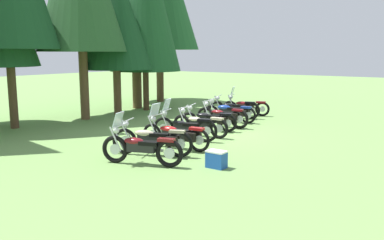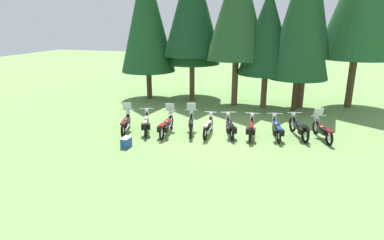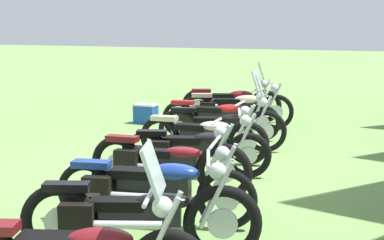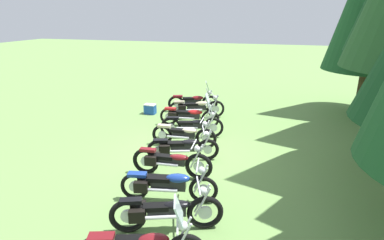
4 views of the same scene
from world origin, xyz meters
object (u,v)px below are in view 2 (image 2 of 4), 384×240
(picnic_cooler, at_px, (126,142))
(motorcycle_5, at_px, (230,127))
(pine_tree_0, at_px, (147,15))
(pine_tree_3, at_px, (238,5))
(motorcycle_7, at_px, (277,128))
(pine_tree_5, at_px, (302,14))
(motorcycle_4, at_px, (208,126))
(pine_tree_1, at_px, (192,12))
(pine_tree_2, at_px, (192,4))
(motorcycle_6, at_px, (251,128))
(motorcycle_8, at_px, (299,128))
(motorcycle_2, at_px, (166,125))
(motorcycle_9, at_px, (322,130))
(motorcycle_3, at_px, (191,124))
(pine_tree_4, at_px, (268,31))
(motorcycle_0, at_px, (126,123))
(motorcycle_1, at_px, (146,123))

(picnic_cooler, bearing_deg, motorcycle_5, 34.50)
(pine_tree_0, height_order, pine_tree_3, pine_tree_3)
(motorcycle_7, relative_size, pine_tree_0, 0.25)
(motorcycle_5, bearing_deg, pine_tree_3, -10.73)
(pine_tree_3, distance_m, pine_tree_5, 3.79)
(motorcycle_4, xyz_separation_m, pine_tree_3, (0.23, 6.24, 5.79))
(pine_tree_1, height_order, pine_tree_2, pine_tree_2)
(motorcycle_6, height_order, pine_tree_2, pine_tree_2)
(pine_tree_0, distance_m, picnic_cooler, 10.88)
(motorcycle_8, relative_size, pine_tree_5, 0.24)
(motorcycle_2, xyz_separation_m, motorcycle_5, (2.99, 0.68, -0.03))
(motorcycle_5, distance_m, motorcycle_6, 1.00)
(pine_tree_1, height_order, picnic_cooler, pine_tree_1)
(motorcycle_9, relative_size, pine_tree_2, 0.22)
(motorcycle_3, relative_size, motorcycle_5, 1.05)
(pine_tree_2, height_order, pine_tree_3, pine_tree_2)
(motorcycle_5, xyz_separation_m, pine_tree_4, (1.09, 5.87, 4.25))
(motorcycle_0, height_order, motorcycle_7, motorcycle_0)
(pine_tree_3, height_order, pine_tree_4, pine_tree_3)
(motorcycle_0, distance_m, motorcycle_7, 7.27)
(motorcycle_1, height_order, picnic_cooler, motorcycle_1)
(motorcycle_7, distance_m, pine_tree_2, 10.46)
(motorcycle_0, bearing_deg, motorcycle_9, -97.51)
(motorcycle_1, xyz_separation_m, motorcycle_2, (1.06, -0.01, 0.00))
(pine_tree_4, xyz_separation_m, pine_tree_5, (1.86, -0.17, 1.00))
(motorcycle_2, bearing_deg, pine_tree_2, 1.08)
(motorcycle_5, height_order, pine_tree_3, pine_tree_3)
(motorcycle_6, relative_size, pine_tree_0, 0.24)
(motorcycle_0, height_order, motorcycle_9, motorcycle_0)
(motorcycle_2, height_order, motorcycle_8, motorcycle_2)
(motorcycle_9, xyz_separation_m, pine_tree_4, (-3.11, 5.21, 4.23))
(pine_tree_3, relative_size, pine_tree_4, 1.31)
(motorcycle_5, xyz_separation_m, motorcycle_8, (3.17, 0.66, 0.02))
(motorcycle_1, distance_m, motorcycle_9, 8.35)
(motorcycle_1, height_order, pine_tree_5, pine_tree_5)
(motorcycle_1, xyz_separation_m, motorcycle_4, (3.03, 0.44, -0.03))
(motorcycle_3, xyz_separation_m, pine_tree_2, (-1.93, 6.77, 5.85))
(motorcycle_8, distance_m, pine_tree_2, 10.89)
(motorcycle_3, relative_size, motorcycle_6, 0.99)
(motorcycle_4, height_order, motorcycle_7, motorcycle_4)
(motorcycle_7, xyz_separation_m, pine_tree_1, (-6.30, 7.28, 5.40))
(motorcycle_4, relative_size, pine_tree_5, 0.24)
(pine_tree_1, relative_size, pine_tree_5, 1.00)
(motorcycle_7, bearing_deg, motorcycle_2, 90.28)
(motorcycle_9, distance_m, pine_tree_0, 13.43)
(motorcycle_8, relative_size, motorcycle_9, 1.05)
(motorcycle_5, relative_size, pine_tree_4, 0.29)
(pine_tree_2, relative_size, pine_tree_3, 1.01)
(motorcycle_2, xyz_separation_m, pine_tree_2, (-0.83, 7.26, 5.85))
(motorcycle_7, bearing_deg, pine_tree_5, -19.17)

